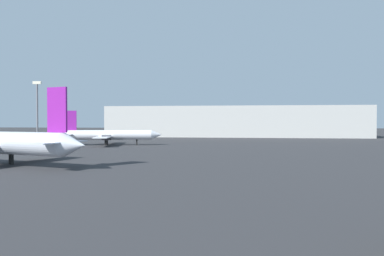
% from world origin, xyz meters
% --- Properties ---
extents(airplane_distant, '(25.08, 19.24, 8.46)m').
position_xyz_m(airplane_distant, '(-29.20, 80.52, 2.52)').
color(airplane_distant, white).
rests_on(airplane_distant, ground_plane).
extents(light_mast_left, '(2.40, 0.50, 16.98)m').
position_xyz_m(light_mast_left, '(-53.44, 90.09, 9.72)').
color(light_mast_left, slate).
rests_on(light_mast_left, ground_plane).
extents(terminal_building, '(94.96, 19.84, 11.33)m').
position_xyz_m(terminal_building, '(0.64, 134.08, 5.67)').
color(terminal_building, '#B7B7B2').
rests_on(terminal_building, ground_plane).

